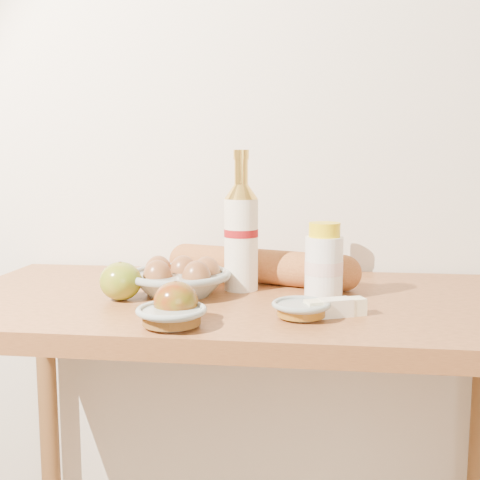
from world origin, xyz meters
name	(u,v)px	position (x,y,z in m)	size (l,w,h in m)	color
back_wall	(259,109)	(0.00, 1.51, 1.30)	(3.50, 0.02, 2.60)	silver
table	(242,355)	(0.00, 1.18, 0.78)	(1.20, 0.60, 0.90)	#A96736
bourbon_bottle	(241,234)	(-0.01, 1.24, 1.02)	(0.07, 0.07, 0.30)	silver
cream_bottle	(324,263)	(0.16, 1.19, 0.97)	(0.10, 0.10, 0.15)	white
egg_bowl	(180,279)	(-0.13, 1.18, 0.93)	(0.22, 0.22, 0.08)	gray
baguette	(260,266)	(0.02, 1.32, 0.94)	(0.46, 0.22, 0.08)	#BB7139
apple_yellowgreen	(121,281)	(-0.23, 1.12, 0.94)	(0.09, 0.09, 0.08)	olive
apple_redgreen_front	(176,302)	(-0.09, 0.98, 0.94)	(0.10, 0.10, 0.07)	#91070B
sugar_bowl	(172,316)	(-0.09, 0.94, 0.92)	(0.16, 0.16, 0.03)	#94A19D
syrup_bowl	(301,309)	(0.12, 1.03, 0.92)	(0.13, 0.13, 0.03)	gray
butter_stick	(335,308)	(0.18, 1.05, 0.92)	(0.11, 0.07, 0.03)	#F3EBBC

